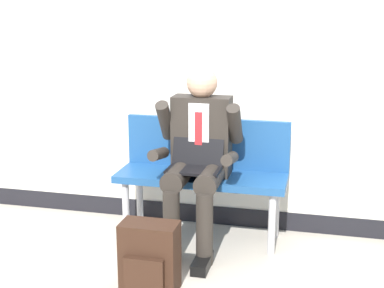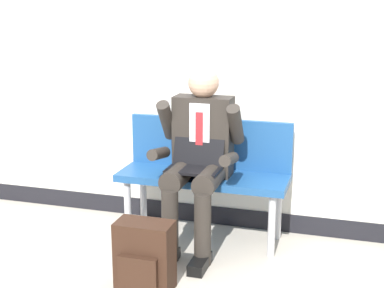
% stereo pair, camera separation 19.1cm
% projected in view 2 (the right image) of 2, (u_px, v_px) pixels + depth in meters
% --- Properties ---
extents(ground_plane, '(18.00, 18.00, 0.00)m').
position_uv_depth(ground_plane, '(182.00, 259.00, 3.67)').
color(ground_plane, '#B2A899').
extents(station_wall, '(6.66, 0.14, 3.06)m').
position_uv_depth(station_wall, '(211.00, 22.00, 3.95)').
color(station_wall, silver).
rests_on(station_wall, ground).
extents(bench_with_person, '(1.19, 0.42, 0.85)m').
position_uv_depth(bench_with_person, '(206.00, 167.00, 3.93)').
color(bench_with_person, navy).
rests_on(bench_with_person, ground).
extents(person_seated, '(0.57, 0.70, 1.23)m').
position_uv_depth(person_seated, '(198.00, 155.00, 3.71)').
color(person_seated, '#2D2823').
rests_on(person_seated, ground).
extents(backpack, '(0.33, 0.22, 0.42)m').
position_uv_depth(backpack, '(144.00, 257.00, 3.23)').
color(backpack, '#331E14').
rests_on(backpack, ground).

